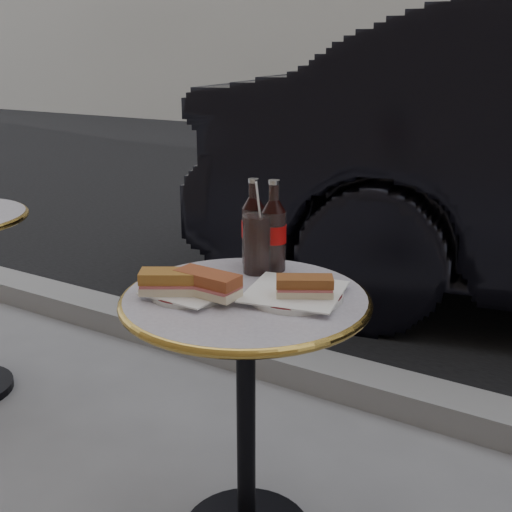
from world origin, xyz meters
The scene contains 10 objects.
curb centered at (0.00, 0.90, 0.05)m, with size 40.00×0.20×0.12m, color gray.
bistro_table centered at (0.00, 0.00, 0.37)m, with size 0.62×0.62×0.73m, color #BAB2C4, non-canonical shape.
plate_left centered at (-0.12, -0.07, 0.74)m, with size 0.20×0.20×0.01m, color silver.
plate_right centered at (0.11, 0.05, 0.74)m, with size 0.24×0.24×0.01m, color white.
sandwich_left_a centered at (-0.14, -0.11, 0.77)m, with size 0.16×0.07×0.05m, color #9F6628.
sandwich_left_b centered at (-0.06, -0.08, 0.77)m, with size 0.16×0.08×0.06m, color #974626.
sandwich_right centered at (0.14, 0.04, 0.77)m, with size 0.13×0.06×0.05m, color brown.
cola_bottle_left centered at (-0.12, 0.23, 0.85)m, with size 0.07×0.07×0.24m, color black, non-canonical shape.
cola_bottle_right centered at (-0.04, 0.20, 0.86)m, with size 0.07×0.07×0.25m, color black, non-canonical shape.
cola_glass centered at (-0.07, 0.16, 0.81)m, with size 0.08×0.08×0.16m, color black.
Camera 1 is at (0.80, -1.24, 1.30)m, focal length 45.00 mm.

